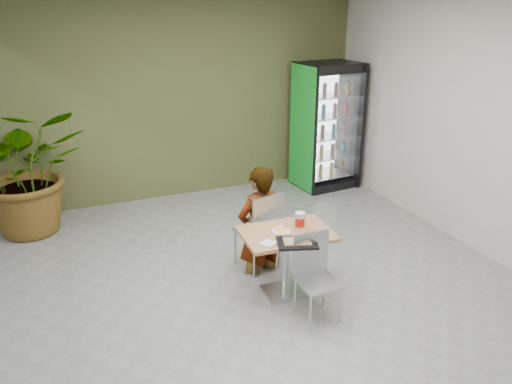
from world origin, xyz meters
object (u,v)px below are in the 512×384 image
chair_near (314,269)px  beverage_fridge (327,126)px  dining_table (286,250)px  cafeteria_tray (297,243)px  seated_woman (259,231)px  potted_plant (28,171)px  chair_far (263,226)px  soda_cup (300,221)px

chair_near → beverage_fridge: (2.00, 3.26, 0.52)m
dining_table → cafeteria_tray: 0.37m
dining_table → cafeteria_tray: cafeteria_tray is taller
seated_woman → potted_plant: size_ratio=0.91×
chair_far → cafeteria_tray: 0.86m
seated_woman → cafeteria_tray: bearing=77.8°
potted_plant → soda_cup: bearing=-46.0°
chair_far → chair_near: (0.13, -1.00, -0.07)m
seated_woman → potted_plant: 3.31m
cafeteria_tray → beverage_fridge: beverage_fridge is taller
chair_near → dining_table: bearing=103.3°
dining_table → cafeteria_tray: bearing=-94.4°
seated_woman → soda_cup: 0.72m
chair_near → potted_plant: 4.17m
seated_woman → cafeteria_tray: seated_woman is taller
dining_table → seated_woman: 0.61m
potted_plant → beverage_fridge: bearing=0.3°
chair_near → potted_plant: size_ratio=0.50×
chair_near → soda_cup: (0.06, 0.46, 0.32)m
soda_cup → potted_plant: (-2.68, 2.77, 0.04)m
soda_cup → dining_table: bearing=-174.7°
cafeteria_tray → beverage_fridge: bearing=55.6°
chair_near → soda_cup: soda_cup is taller
beverage_fridge → potted_plant: (-4.62, -0.03, -0.16)m
chair_far → chair_near: 1.01m
dining_table → soda_cup: soda_cup is taller
cafeteria_tray → beverage_fridge: (2.13, 3.10, 0.28)m
chair_far → cafeteria_tray: size_ratio=2.49×
soda_cup → beverage_fridge: beverage_fridge is taller
chair_far → beverage_fridge: 3.14m
seated_woman → soda_cup: (0.22, -0.60, 0.34)m
chair_far → dining_table: bearing=78.8°
dining_table → chair_far: chair_far is taller
dining_table → seated_woman: bearing=95.6°
soda_cup → cafeteria_tray: 0.36m
potted_plant → seated_woman: bearing=-41.5°
chair_near → beverage_fridge: bearing=59.1°
cafeteria_tray → seated_woman: bearing=92.4°
chair_far → seated_woman: bearing=-77.4°
chair_far → beverage_fridge: bearing=-148.0°
dining_table → cafeteria_tray: (-0.02, -0.29, 0.23)m
soda_cup → beverage_fridge: size_ratio=0.09×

